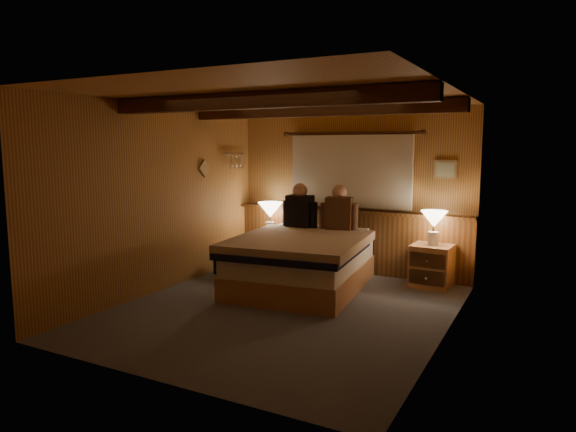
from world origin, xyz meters
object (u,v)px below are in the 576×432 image
Objects in this scene: bed at (302,261)px; lamp_right at (434,221)px; nightstand_right at (432,266)px; person_left at (300,209)px; person_right at (339,211)px; nightstand_left at (267,250)px; duffel_bag at (232,265)px; lamp_left at (270,212)px.

lamp_right is (1.50, 0.90, 0.52)m from bed.
nightstand_right is 2.00m from person_left.
nightstand_right is at bearing -4.75° from person_right.
nightstand_right is at bearing -11.74° from nightstand_left.
person_left reaches higher than duffel_bag.
person_left is at bearing -171.76° from nightstand_right.
lamp_right reaches higher than nightstand_right.
person_right is at bearing -17.70° from nightstand_left.
nightstand_left is (-1.04, 0.91, -0.11)m from bed.
bed is 1.47m from lamp_left.
person_right is (-1.29, -0.14, 0.07)m from lamp_right.
bed is at bearing -52.27° from nightstand_left.
nightstand_right is 0.85× the size of person_left.
duffel_bag is (-2.72, -0.72, -0.74)m from lamp_right.
duffel_bag is at bearing 165.71° from bed.
lamp_left is at bearing -178.66° from nightstand_right.
person_left reaches higher than bed.
bed is 1.00m from person_left.
duffel_bag is at bearing -165.09° from lamp_right.
nightstand_left is 1.00× the size of duffel_bag.
person_left is at bearing -174.17° from lamp_right.
nightstand_left is 1.17× the size of lamp_right.
person_left is 1.29m from duffel_bag.
lamp_right is 1.89m from person_left.
nightstand_right is at bearing -108.17° from lamp_right.
lamp_right is at bearing 6.54° from person_left.
lamp_left is at bearing 178.83° from lamp_right.
lamp_right is (2.54, -0.01, 0.63)m from nightstand_left.
nightstand_left is at bearing 163.92° from person_left.
nightstand_right reaches higher than nightstand_left.
nightstand_left is 0.60m from lamp_left.
bed reaches higher than nightstand_right.
person_right is at bearing -171.84° from nightstand_right.
lamp_right is at bearing -11.35° from nightstand_left.
nightstand_left is 0.94× the size of nightstand_right.
duffel_bag is (-0.18, -0.73, -0.10)m from nightstand_left.
person_right is (0.59, 0.06, -0.00)m from person_left.
person_left is (-1.87, -0.17, 0.68)m from nightstand_right.
lamp_right reaches higher than lamp_left.
person_left reaches higher than person_right.
lamp_left reaches higher than nightstand_left.
person_right is at bearing 68.16° from bed.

